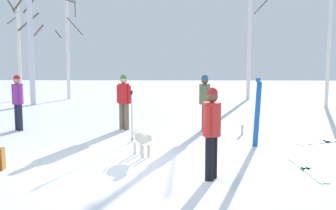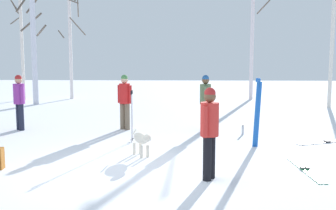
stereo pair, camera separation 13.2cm
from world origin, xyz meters
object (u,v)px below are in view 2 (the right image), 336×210
at_px(ski_pair_lying_0, 329,142).
at_px(birch_tree_5, 333,22).
at_px(ski_pair_lying_1, 305,169).
at_px(ski_poles_0, 132,115).
at_px(birch_tree_4, 253,27).
at_px(person_4, 125,98).
at_px(water_bottle_0, 243,130).
at_px(birch_tree_2, 34,46).
at_px(person_3, 205,99).
at_px(ski_pair_planted_0, 257,113).
at_px(birch_tree_3, 70,41).
at_px(person_0, 210,127).
at_px(birch_tree_1, 21,34).
at_px(dog, 142,140).
at_px(person_2, 19,99).

xyz_separation_m(ski_pair_lying_0, birch_tree_5, (2.59, 7.33, 3.75)).
distance_m(ski_pair_lying_0, ski_pair_lying_1, 3.03).
height_order(ski_poles_0, birch_tree_4, birch_tree_4).
relative_size(ski_pair_lying_0, birch_tree_5, 0.26).
bearing_deg(person_4, water_bottle_0, -10.86).
bearing_deg(birch_tree_2, person_3, -39.76).
height_order(ski_pair_lying_1, birch_tree_2, birch_tree_2).
bearing_deg(birch_tree_2, ski_pair_planted_0, -43.95).
distance_m(person_4, ski_pair_lying_0, 6.02).
bearing_deg(water_bottle_0, birch_tree_3, 129.13).
xyz_separation_m(person_0, ski_poles_0, (-1.87, 3.19, -0.24)).
bearing_deg(ski_poles_0, ski_pair_lying_1, -33.04).
relative_size(ski_pair_planted_0, birch_tree_5, 0.25).
xyz_separation_m(person_4, water_bottle_0, (3.57, -0.69, -0.85)).
distance_m(ski_pair_planted_0, birch_tree_3, 13.89).
relative_size(birch_tree_3, birch_tree_4, 0.79).
xyz_separation_m(person_0, ski_pair_planted_0, (1.36, 2.73, -0.11)).
bearing_deg(ski_pair_lying_0, person_3, 154.50).
relative_size(ski_pair_planted_0, ski_pair_lying_1, 0.96).
distance_m(ski_pair_lying_0, ski_poles_0, 5.30).
height_order(person_0, birch_tree_4, birch_tree_4).
relative_size(person_4, birch_tree_5, 0.24).
relative_size(person_4, ski_pair_lying_1, 0.95).
bearing_deg(person_3, birch_tree_1, 137.60).
bearing_deg(person_0, water_bottle_0, 73.93).
height_order(ski_poles_0, water_bottle_0, ski_poles_0).
height_order(ski_pair_lying_0, birch_tree_5, birch_tree_5).
xyz_separation_m(person_3, birch_tree_5, (5.81, 5.79, 2.78)).
relative_size(person_4, birch_tree_2, 0.32).
height_order(person_3, ski_pair_lying_0, person_3).
bearing_deg(person_0, birch_tree_3, 115.30).
xyz_separation_m(person_3, ski_poles_0, (-2.03, -1.72, -0.24)).
xyz_separation_m(person_4, ski_pair_lying_1, (4.31, -4.31, -0.97)).
distance_m(ski_pair_lying_0, birch_tree_1, 16.14).
bearing_deg(ski_pair_lying_1, water_bottle_0, 101.55).
distance_m(birch_tree_1, birch_tree_2, 2.39).
bearing_deg(person_0, dog, 131.02).
xyz_separation_m(person_2, dog, (4.13, -3.09, -0.59)).
height_order(birch_tree_2, birch_tree_5, birch_tree_5).
bearing_deg(person_4, birch_tree_3, 115.44).
xyz_separation_m(ski_poles_0, birch_tree_2, (-5.73, 8.17, 2.01)).
bearing_deg(person_0, person_3, 88.04).
distance_m(ski_pair_lying_0, birch_tree_2, 13.86).
relative_size(person_2, dog, 2.18).
bearing_deg(person_2, ski_poles_0, -22.84).
relative_size(person_4, ski_pair_planted_0, 0.98).
relative_size(ski_pair_planted_0, ski_pair_lying_0, 0.94).
bearing_deg(birch_tree_4, water_bottle_0, -100.58).
distance_m(person_3, dog, 3.67).
xyz_separation_m(person_3, ski_pair_lying_0, (3.22, -1.53, -0.97)).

